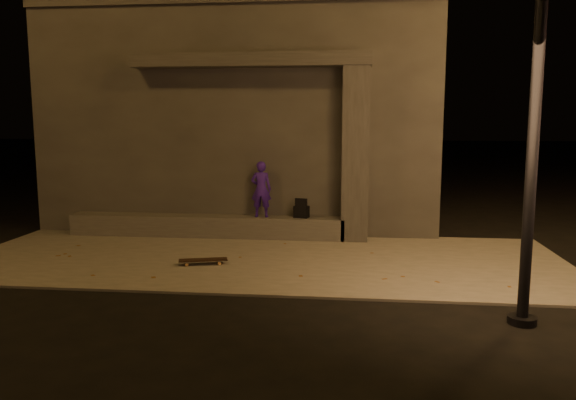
# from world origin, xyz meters

# --- Properties ---
(ground) EXTENTS (120.00, 120.00, 0.00)m
(ground) POSITION_xyz_m (0.00, 0.00, 0.00)
(ground) COLOR black
(ground) RESTS_ON ground
(sidewalk) EXTENTS (11.00, 4.40, 0.04)m
(sidewalk) POSITION_xyz_m (0.00, 2.00, 0.02)
(sidewalk) COLOR #636057
(sidewalk) RESTS_ON ground
(building) EXTENTS (9.00, 5.10, 5.22)m
(building) POSITION_xyz_m (-1.00, 6.49, 2.61)
(building) COLOR #383533
(building) RESTS_ON ground
(ledge) EXTENTS (6.00, 0.55, 0.45)m
(ledge) POSITION_xyz_m (-1.50, 3.75, 0.27)
(ledge) COLOR #4B4844
(ledge) RESTS_ON sidewalk
(column) EXTENTS (0.55, 0.55, 3.60)m
(column) POSITION_xyz_m (1.70, 3.75, 1.84)
(column) COLOR #383533
(column) RESTS_ON sidewalk
(canopy) EXTENTS (5.00, 0.70, 0.28)m
(canopy) POSITION_xyz_m (-0.50, 3.80, 3.78)
(canopy) COLOR #383533
(canopy) RESTS_ON column
(skateboarder) EXTENTS (0.44, 0.30, 1.20)m
(skateboarder) POSITION_xyz_m (-0.29, 3.75, 1.09)
(skateboarder) COLOR #351691
(skateboarder) RESTS_ON ledge
(backpack) EXTENTS (0.34, 0.27, 0.43)m
(backpack) POSITION_xyz_m (0.58, 3.75, 0.64)
(backpack) COLOR black
(backpack) RESTS_ON ledge
(skateboard) EXTENTS (0.87, 0.44, 0.09)m
(skateboard) POSITION_xyz_m (-0.94, 1.38, 0.12)
(skateboard) COLOR black
(skateboard) RESTS_ON sidewalk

